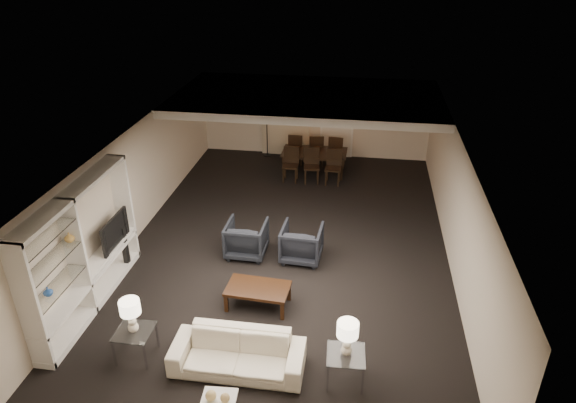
# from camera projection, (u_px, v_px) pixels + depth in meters

# --- Properties ---
(floor) EXTENTS (11.00, 11.00, 0.00)m
(floor) POSITION_uv_depth(u_px,v_px,m) (288.00, 245.00, 11.57)
(floor) COLOR black
(floor) RESTS_ON ground
(ceiling) EXTENTS (7.00, 11.00, 0.02)m
(ceiling) POSITION_uv_depth(u_px,v_px,m) (288.00, 140.00, 10.42)
(ceiling) COLOR silver
(ceiling) RESTS_ON ground
(wall_back) EXTENTS (7.00, 0.02, 2.50)m
(wall_back) POSITION_uv_depth(u_px,v_px,m) (315.00, 117.00, 15.83)
(wall_back) COLOR beige
(wall_back) RESTS_ON ground
(wall_front) EXTENTS (7.00, 0.02, 2.50)m
(wall_front) POSITION_uv_depth(u_px,v_px,m) (219.00, 397.00, 6.16)
(wall_front) COLOR beige
(wall_front) RESTS_ON ground
(wall_left) EXTENTS (0.02, 11.00, 2.50)m
(wall_left) POSITION_uv_depth(u_px,v_px,m) (133.00, 185.00, 11.46)
(wall_left) COLOR beige
(wall_left) RESTS_ON ground
(wall_right) EXTENTS (0.02, 11.00, 2.50)m
(wall_right) POSITION_uv_depth(u_px,v_px,m) (456.00, 207.00, 10.53)
(wall_right) COLOR beige
(wall_right) RESTS_ON ground
(ceiling_soffit) EXTENTS (7.00, 4.00, 0.20)m
(ceiling_soffit) POSITION_uv_depth(u_px,v_px,m) (308.00, 98.00, 13.55)
(ceiling_soffit) COLOR silver
(ceiling_soffit) RESTS_ON ceiling
(curtains) EXTENTS (1.50, 0.12, 2.40)m
(curtains) POSITION_uv_depth(u_px,v_px,m) (286.00, 118.00, 15.90)
(curtains) COLOR beige
(curtains) RESTS_ON wall_back
(door) EXTENTS (0.90, 0.05, 2.10)m
(door) POSITION_uv_depth(u_px,v_px,m) (337.00, 124.00, 15.80)
(door) COLOR silver
(door) RESTS_ON wall_back
(painting) EXTENTS (0.95, 0.04, 0.65)m
(painting) POSITION_uv_depth(u_px,v_px,m) (384.00, 111.00, 15.38)
(painting) COLOR #142D38
(painting) RESTS_ON wall_back
(media_unit) EXTENTS (0.38, 3.40, 2.35)m
(media_unit) POSITION_uv_depth(u_px,v_px,m) (84.00, 251.00, 9.19)
(media_unit) COLOR white
(media_unit) RESTS_ON wall_left
(pendant_light) EXTENTS (0.52, 0.52, 0.24)m
(pendant_light) POSITION_uv_depth(u_px,v_px,m) (319.00, 116.00, 13.73)
(pendant_light) COLOR #D8591E
(pendant_light) RESTS_ON ceiling_soffit
(sofa) EXTENTS (2.11, 0.83, 0.62)m
(sofa) POSITION_uv_depth(u_px,v_px,m) (238.00, 353.00, 8.12)
(sofa) COLOR beige
(sofa) RESTS_ON floor
(coffee_table) EXTENTS (1.20, 0.75, 0.42)m
(coffee_table) POSITION_uv_depth(u_px,v_px,m) (258.00, 296.00, 9.57)
(coffee_table) COLOR black
(coffee_table) RESTS_ON floor
(armchair_left) EXTENTS (0.85, 0.88, 0.79)m
(armchair_left) POSITION_uv_depth(u_px,v_px,m) (247.00, 238.00, 11.06)
(armchair_left) COLOR black
(armchair_left) RESTS_ON floor
(armchair_right) EXTENTS (0.88, 0.91, 0.79)m
(armchair_right) POSITION_uv_depth(u_px,v_px,m) (302.00, 243.00, 10.90)
(armchair_right) COLOR black
(armchair_right) RESTS_ON floor
(side_table_left) EXTENTS (0.58, 0.58, 0.54)m
(side_table_left) POSITION_uv_depth(u_px,v_px,m) (136.00, 344.00, 8.36)
(side_table_left) COLOR silver
(side_table_left) RESTS_ON floor
(side_table_right) EXTENTS (0.61, 0.61, 0.54)m
(side_table_right) POSITION_uv_depth(u_px,v_px,m) (345.00, 367.00, 7.91)
(side_table_right) COLOR white
(side_table_right) RESTS_ON floor
(table_lamp_left) EXTENTS (0.33, 0.33, 0.60)m
(table_lamp_left) POSITION_uv_depth(u_px,v_px,m) (131.00, 316.00, 8.10)
(table_lamp_left) COLOR beige
(table_lamp_left) RESTS_ON side_table_left
(table_lamp_right) EXTENTS (0.36, 0.36, 0.60)m
(table_lamp_right) POSITION_uv_depth(u_px,v_px,m) (347.00, 339.00, 7.65)
(table_lamp_right) COLOR beige
(table_lamp_right) RESTS_ON side_table_right
(gold_gourd_a) EXTENTS (0.15, 0.15, 0.15)m
(gold_gourd_a) POSITION_uv_depth(u_px,v_px,m) (211.00, 396.00, 7.05)
(gold_gourd_a) COLOR tan
(gold_gourd_a) RESTS_ON marble_table
(gold_gourd_b) EXTENTS (0.14, 0.14, 0.14)m
(gold_gourd_b) POSITION_uv_depth(u_px,v_px,m) (225.00, 398.00, 7.03)
(gold_gourd_b) COLOR tan
(gold_gourd_b) RESTS_ON marble_table
(television) EXTENTS (1.04, 0.14, 0.60)m
(television) POSITION_uv_depth(u_px,v_px,m) (110.00, 231.00, 10.05)
(television) COLOR black
(television) RESTS_ON media_unit
(vase_blue) EXTENTS (0.15, 0.15, 0.16)m
(vase_blue) POSITION_uv_depth(u_px,v_px,m) (48.00, 291.00, 8.18)
(vase_blue) COLOR #24509E
(vase_blue) RESTS_ON media_unit
(vase_amber) EXTENTS (0.17, 0.17, 0.18)m
(vase_amber) POSITION_uv_depth(u_px,v_px,m) (69.00, 237.00, 8.69)
(vase_amber) COLOR gold
(vase_amber) RESTS_ON media_unit
(floor_speaker) EXTENTS (0.11, 0.11, 0.95)m
(floor_speaker) POSITION_uv_depth(u_px,v_px,m) (125.00, 247.00, 10.58)
(floor_speaker) COLOR black
(floor_speaker) RESTS_ON floor
(dining_table) EXTENTS (1.87, 1.05, 0.65)m
(dining_table) POSITION_uv_depth(u_px,v_px,m) (314.00, 163.00, 14.96)
(dining_table) COLOR black
(dining_table) RESTS_ON floor
(chair_nl) EXTENTS (0.45, 0.45, 0.97)m
(chair_nl) POSITION_uv_depth(u_px,v_px,m) (290.00, 165.00, 14.40)
(chair_nl) COLOR black
(chair_nl) RESTS_ON floor
(chair_nm) EXTENTS (0.51, 0.51, 0.97)m
(chair_nm) POSITION_uv_depth(u_px,v_px,m) (312.00, 166.00, 14.32)
(chair_nm) COLOR black
(chair_nm) RESTS_ON floor
(chair_nr) EXTENTS (0.47, 0.47, 0.97)m
(chair_nr) POSITION_uv_depth(u_px,v_px,m) (333.00, 168.00, 14.24)
(chair_nr) COLOR black
(chair_nr) RESTS_ON floor
(chair_fl) EXTENTS (0.49, 0.49, 0.97)m
(chair_fl) POSITION_uv_depth(u_px,v_px,m) (297.00, 148.00, 15.54)
(chair_fl) COLOR black
(chair_fl) RESTS_ON floor
(chair_fm) EXTENTS (0.49, 0.49, 0.97)m
(chair_fm) POSITION_uv_depth(u_px,v_px,m) (316.00, 149.00, 15.46)
(chair_fm) COLOR black
(chair_fm) RESTS_ON floor
(chair_fr) EXTENTS (0.49, 0.49, 0.97)m
(chair_fr) POSITION_uv_depth(u_px,v_px,m) (336.00, 151.00, 15.38)
(chair_fr) COLOR black
(chair_fr) RESTS_ON floor
(floor_lamp) EXTENTS (0.29, 0.29, 1.79)m
(floor_lamp) POSITION_uv_depth(u_px,v_px,m) (267.00, 129.00, 15.92)
(floor_lamp) COLOR black
(floor_lamp) RESTS_ON floor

